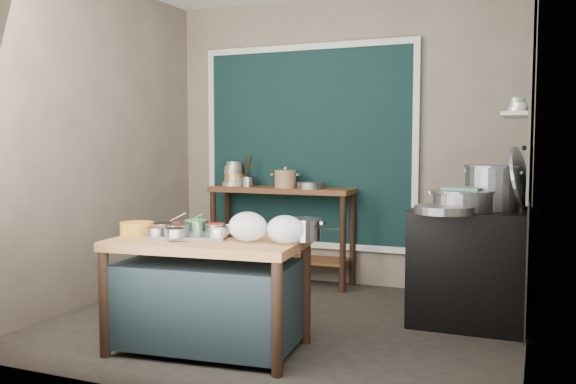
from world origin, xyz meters
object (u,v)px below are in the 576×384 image
at_px(prep_table, 208,295).
at_px(utensil_cup, 247,182).
at_px(saucepan, 302,229).
at_px(yellow_basin, 137,229).
at_px(steamer, 463,200).
at_px(ceramic_crock, 285,180).
at_px(back_counter, 282,235).
at_px(condiment_tray, 190,235).
at_px(stove_block, 473,269).
at_px(stock_pot, 492,187).

xyz_separation_m(prep_table, utensil_cup, (-0.71, 2.03, 0.62)).
bearing_deg(saucepan, utensil_cup, 125.43).
height_order(yellow_basin, utensil_cup, utensil_cup).
relative_size(saucepan, steamer, 0.55).
distance_m(saucepan, ceramic_crock, 2.02).
height_order(back_counter, saucepan, back_counter).
relative_size(condiment_tray, saucepan, 2.02).
relative_size(ceramic_crock, steamer, 0.48).
height_order(utensil_cup, steamer, utensil_cup).
bearing_deg(back_counter, prep_table, -80.64).
distance_m(back_counter, ceramic_crock, 0.55).
distance_m(yellow_basin, saucepan, 1.16).
height_order(stove_block, steamer, steamer).
bearing_deg(back_counter, stock_pot, -18.03).
relative_size(stove_block, yellow_basin, 3.94).
distance_m(condiment_tray, saucepan, 0.77).
xyz_separation_m(stock_pot, steamer, (-0.19, -0.17, -0.09)).
bearing_deg(prep_table, ceramic_crock, 92.37).
bearing_deg(prep_table, stock_pot, 33.49).
bearing_deg(back_counter, stove_block, -21.02).
bearing_deg(stock_pot, steamer, -138.39).
bearing_deg(condiment_tray, prep_table, -12.31).
xyz_separation_m(yellow_basin, steamer, (2.03, 1.23, 0.16)).
height_order(back_counter, utensil_cup, utensil_cup).
distance_m(utensil_cup, ceramic_crock, 0.43).
xyz_separation_m(saucepan, stock_pot, (1.09, 1.18, 0.23)).
relative_size(back_counter, yellow_basin, 6.34).
bearing_deg(condiment_tray, saucepan, 12.34).
bearing_deg(stock_pot, ceramic_crock, 162.18).
relative_size(saucepan, stock_pot, 0.60).
height_order(saucepan, stock_pot, stock_pot).
bearing_deg(condiment_tray, ceramic_crock, 93.78).
height_order(condiment_tray, ceramic_crock, ceramic_crock).
distance_m(stove_block, ceramic_crock, 2.07).
bearing_deg(saucepan, yellow_basin, -168.57).
relative_size(prep_table, steamer, 2.65).
bearing_deg(utensil_cup, steamer, -20.67).
height_order(condiment_tray, yellow_basin, yellow_basin).
distance_m(yellow_basin, steamer, 2.38).
relative_size(yellow_basin, steamer, 0.48).
xyz_separation_m(condiment_tray, steamer, (1.64, 1.17, 0.19)).
bearing_deg(prep_table, condiment_tray, 162.05).
xyz_separation_m(utensil_cup, ceramic_crock, (0.43, -0.03, 0.03)).
height_order(prep_table, condiment_tray, condiment_tray).
height_order(back_counter, condiment_tray, back_counter).
bearing_deg(stock_pot, stove_block, -149.21).
bearing_deg(yellow_basin, stove_block, 32.37).
xyz_separation_m(back_counter, utensil_cup, (-0.38, 0.00, 0.52)).
bearing_deg(stock_pot, utensil_cup, 164.65).
height_order(utensil_cup, stock_pot, stock_pot).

